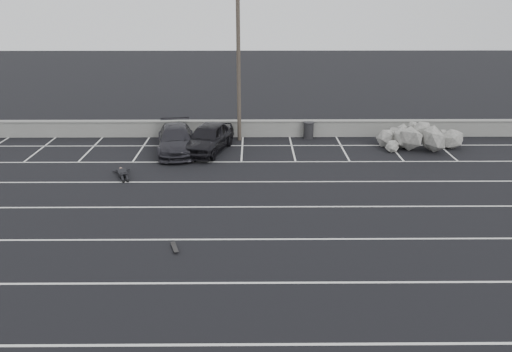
{
  "coord_description": "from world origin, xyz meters",
  "views": [
    {
      "loc": [
        1.62,
        -16.96,
        9.06
      ],
      "look_at": [
        1.77,
        4.19,
        1.0
      ],
      "focal_mm": 35.0,
      "sensor_mm": 36.0,
      "label": 1
    }
  ],
  "objects_px": {
    "riprap_pile": "(418,140)",
    "person": "(122,170)",
    "car_left": "(208,138)",
    "skateboard": "(175,248)",
    "trash_bin": "(309,130)",
    "utility_pole": "(239,67)",
    "car_right": "(176,139)"
  },
  "relations": [
    {
      "from": "riprap_pile",
      "to": "person",
      "type": "height_order",
      "value": "riprap_pile"
    },
    {
      "from": "car_right",
      "to": "person",
      "type": "distance_m",
      "value": 4.46
    },
    {
      "from": "car_right",
      "to": "trash_bin",
      "type": "bearing_deg",
      "value": 9.98
    },
    {
      "from": "riprap_pile",
      "to": "person",
      "type": "distance_m",
      "value": 17.2
    },
    {
      "from": "car_left",
      "to": "riprap_pile",
      "type": "distance_m",
      "value": 12.49
    },
    {
      "from": "utility_pole",
      "to": "person",
      "type": "bearing_deg",
      "value": -133.75
    },
    {
      "from": "trash_bin",
      "to": "person",
      "type": "distance_m",
      "value": 12.17
    },
    {
      "from": "car_left",
      "to": "skateboard",
      "type": "xyz_separation_m",
      "value": [
        -0.3,
        -11.67,
        -0.76
      ]
    },
    {
      "from": "car_right",
      "to": "skateboard",
      "type": "bearing_deg",
      "value": -91.0
    },
    {
      "from": "trash_bin",
      "to": "riprap_pile",
      "type": "xyz_separation_m",
      "value": [
        6.33,
        -2.04,
        -0.06
      ]
    },
    {
      "from": "trash_bin",
      "to": "skateboard",
      "type": "distance_m",
      "value": 15.71
    },
    {
      "from": "car_right",
      "to": "trash_bin",
      "type": "xyz_separation_m",
      "value": [
        8.01,
        2.72,
        -0.2
      ]
    },
    {
      "from": "trash_bin",
      "to": "person",
      "type": "height_order",
      "value": "trash_bin"
    },
    {
      "from": "car_left",
      "to": "utility_pole",
      "type": "height_order",
      "value": "utility_pole"
    },
    {
      "from": "riprap_pile",
      "to": "person",
      "type": "relative_size",
      "value": 2.07
    },
    {
      "from": "person",
      "to": "skateboard",
      "type": "bearing_deg",
      "value": -85.39
    },
    {
      "from": "person",
      "to": "car_left",
      "type": "bearing_deg",
      "value": 21.66
    },
    {
      "from": "car_left",
      "to": "utility_pole",
      "type": "xyz_separation_m",
      "value": [
        1.76,
        2.27,
        3.73
      ]
    },
    {
      "from": "trash_bin",
      "to": "riprap_pile",
      "type": "relative_size",
      "value": 0.21
    },
    {
      "from": "car_left",
      "to": "skateboard",
      "type": "distance_m",
      "value": 11.7
    },
    {
      "from": "utility_pole",
      "to": "skateboard",
      "type": "relative_size",
      "value": 13.08
    },
    {
      "from": "car_left",
      "to": "skateboard",
      "type": "height_order",
      "value": "car_left"
    },
    {
      "from": "car_left",
      "to": "utility_pole",
      "type": "relative_size",
      "value": 0.53
    },
    {
      "from": "car_right",
      "to": "skateboard",
      "type": "relative_size",
      "value": 7.43
    },
    {
      "from": "car_right",
      "to": "trash_bin",
      "type": "height_order",
      "value": "car_right"
    },
    {
      "from": "person",
      "to": "skateboard",
      "type": "height_order",
      "value": "person"
    },
    {
      "from": "car_left",
      "to": "trash_bin",
      "type": "bearing_deg",
      "value": 39.48
    },
    {
      "from": "car_left",
      "to": "skateboard",
      "type": "relative_size",
      "value": 6.99
    },
    {
      "from": "car_left",
      "to": "car_right",
      "type": "height_order",
      "value": "car_left"
    },
    {
      "from": "car_right",
      "to": "car_left",
      "type": "bearing_deg",
      "value": -6.92
    },
    {
      "from": "skateboard",
      "to": "utility_pole",
      "type": "bearing_deg",
      "value": 63.55
    },
    {
      "from": "car_left",
      "to": "car_right",
      "type": "relative_size",
      "value": 0.94
    }
  ]
}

